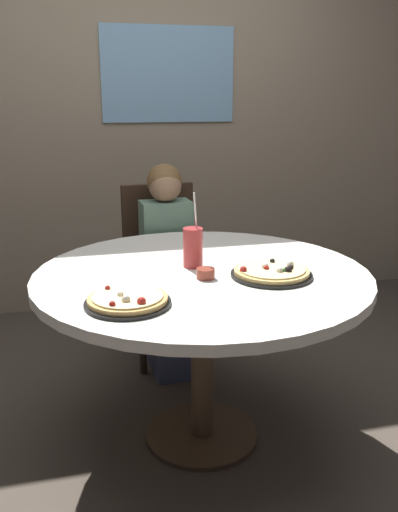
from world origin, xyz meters
The scene contains 9 objects.
ground_plane centered at (0.00, 0.00, 0.00)m, with size 8.00×8.00×0.00m, color #4C4238.
wall_with_window centered at (0.00, 1.73, 1.45)m, with size 5.20×0.14×2.90m.
dining_table centered at (0.00, 0.00, 0.66)m, with size 1.33×1.33×0.75m.
chair_wooden centered at (0.00, 0.88, 0.53)m, with size 0.42×0.42×0.95m.
diner_child centered at (0.00, 0.70, 0.48)m, with size 0.27×0.42×1.08m.
pizza_veggie centered at (0.25, -0.12, 0.77)m, with size 0.31×0.31×0.05m.
pizza_cheese centered at (-0.33, -0.29, 0.77)m, with size 0.29×0.29×0.05m.
soda_cup centered at (-0.02, 0.07, 0.83)m, with size 0.08×0.08×0.31m.
sauce_bowl centered at (-0.01, -0.08, 0.77)m, with size 0.07×0.07×0.04m, color brown.
Camera 1 is at (-0.51, -1.99, 1.42)m, focal length 38.48 mm.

